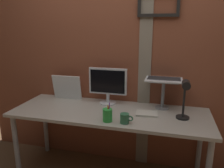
{
  "coord_description": "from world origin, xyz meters",
  "views": [
    {
      "loc": [
        0.49,
        -1.9,
        1.55
      ],
      "look_at": [
        -0.06,
        0.19,
        0.98
      ],
      "focal_mm": 35.94,
      "sensor_mm": 36.0,
      "label": 1
    }
  ],
  "objects_px": {
    "monitor": "(108,83)",
    "whiteboard_panel": "(67,87)",
    "desk_lamp": "(185,96)",
    "coffee_mug": "(125,118)",
    "laptop": "(164,73)",
    "pen_cup": "(107,115)"
  },
  "relations": [
    {
      "from": "monitor",
      "to": "desk_lamp",
      "type": "bearing_deg",
      "value": -19.34
    },
    {
      "from": "monitor",
      "to": "whiteboard_panel",
      "type": "relative_size",
      "value": 1.22
    },
    {
      "from": "laptop",
      "to": "coffee_mug",
      "type": "bearing_deg",
      "value": -119.65
    },
    {
      "from": "monitor",
      "to": "pen_cup",
      "type": "xyz_separation_m",
      "value": [
        0.12,
        -0.45,
        -0.16
      ]
    },
    {
      "from": "whiteboard_panel",
      "to": "desk_lamp",
      "type": "distance_m",
      "value": 1.29
    },
    {
      "from": "laptop",
      "to": "whiteboard_panel",
      "type": "xyz_separation_m",
      "value": [
        -1.06,
        -0.04,
        -0.21
      ]
    },
    {
      "from": "monitor",
      "to": "pen_cup",
      "type": "height_order",
      "value": "monitor"
    },
    {
      "from": "laptop",
      "to": "pen_cup",
      "type": "bearing_deg",
      "value": -130.97
    },
    {
      "from": "coffee_mug",
      "to": "laptop",
      "type": "bearing_deg",
      "value": 60.35
    },
    {
      "from": "laptop",
      "to": "pen_cup",
      "type": "relative_size",
      "value": 2.1
    },
    {
      "from": "laptop",
      "to": "desk_lamp",
      "type": "distance_m",
      "value": 0.4
    },
    {
      "from": "whiteboard_panel",
      "to": "desk_lamp",
      "type": "height_order",
      "value": "desk_lamp"
    },
    {
      "from": "monitor",
      "to": "pen_cup",
      "type": "bearing_deg",
      "value": -74.7
    },
    {
      "from": "whiteboard_panel",
      "to": "monitor",
      "type": "bearing_deg",
      "value": -3.0
    },
    {
      "from": "monitor",
      "to": "desk_lamp",
      "type": "height_order",
      "value": "monitor"
    },
    {
      "from": "desk_lamp",
      "to": "coffee_mug",
      "type": "bearing_deg",
      "value": -159.42
    },
    {
      "from": "laptop",
      "to": "desk_lamp",
      "type": "xyz_separation_m",
      "value": [
        0.19,
        -0.34,
        -0.12
      ]
    },
    {
      "from": "desk_lamp",
      "to": "whiteboard_panel",
      "type": "bearing_deg",
      "value": 166.81
    },
    {
      "from": "laptop",
      "to": "coffee_mug",
      "type": "relative_size",
      "value": 3.15
    },
    {
      "from": "monitor",
      "to": "coffee_mug",
      "type": "xyz_separation_m",
      "value": [
        0.28,
        -0.45,
        -0.18
      ]
    },
    {
      "from": "desk_lamp",
      "to": "pen_cup",
      "type": "xyz_separation_m",
      "value": [
        -0.64,
        -0.18,
        -0.17
      ]
    },
    {
      "from": "coffee_mug",
      "to": "desk_lamp",
      "type": "bearing_deg",
      "value": 20.58
    }
  ]
}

